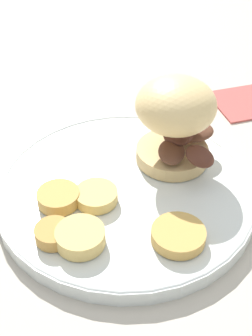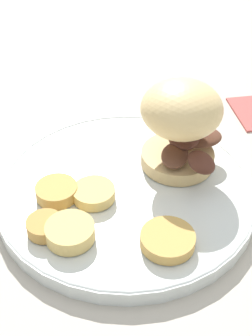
{
  "view_description": "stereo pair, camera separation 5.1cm",
  "coord_description": "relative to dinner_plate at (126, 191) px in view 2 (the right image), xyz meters",
  "views": [
    {
      "loc": [
        0.09,
        -0.38,
        0.37
      ],
      "look_at": [
        0.0,
        0.0,
        0.04
      ],
      "focal_mm": 50.0,
      "sensor_mm": 36.0,
      "label": 1
    },
    {
      "loc": [
        0.14,
        -0.37,
        0.37
      ],
      "look_at": [
        0.0,
        0.0,
        0.04
      ],
      "focal_mm": 50.0,
      "sensor_mm": 36.0,
      "label": 2
    }
  ],
  "objects": [
    {
      "name": "potato_round_4",
      "position": [
        0.07,
        -0.07,
        0.01
      ],
      "size": [
        0.05,
        0.05,
        0.01
      ],
      "primitive_type": "cylinder",
      "color": "tan",
      "rests_on": "dinner_plate"
    },
    {
      "name": "potato_round_1",
      "position": [
        -0.03,
        -0.03,
        0.01
      ],
      "size": [
        0.05,
        0.05,
        0.01
      ],
      "primitive_type": "cylinder",
      "color": "#DBB766",
      "rests_on": "dinner_plate"
    },
    {
      "name": "potato_round_0",
      "position": [
        -0.05,
        -0.09,
        0.02
      ],
      "size": [
        0.04,
        0.04,
        0.01
      ],
      "primitive_type": "cylinder",
      "color": "#BC8942",
      "rests_on": "dinner_plate"
    },
    {
      "name": "dinner_plate",
      "position": [
        0.0,
        0.0,
        0.0
      ],
      "size": [
        0.29,
        0.29,
        0.02
      ],
      "color": "silver",
      "rests_on": "ground_plane"
    },
    {
      "name": "ground_plane",
      "position": [
        0.0,
        0.0,
        -0.01
      ],
      "size": [
        4.0,
        4.0,
        0.0
      ],
      "primitive_type": "plane",
      "color": "#B2A899"
    },
    {
      "name": "potato_round_2",
      "position": [
        -0.06,
        -0.04,
        0.02
      ],
      "size": [
        0.05,
        0.05,
        0.01
      ],
      "primitive_type": "cylinder",
      "color": "tan",
      "rests_on": "dinner_plate"
    },
    {
      "name": "sandwich",
      "position": [
        0.04,
        0.06,
        0.07
      ],
      "size": [
        0.1,
        0.11,
        0.11
      ],
      "color": "tan",
      "rests_on": "dinner_plate"
    },
    {
      "name": "potato_round_3",
      "position": [
        -0.02,
        -0.09,
        0.02
      ],
      "size": [
        0.05,
        0.05,
        0.02
      ],
      "primitive_type": "cylinder",
      "color": "#DBB766",
      "rests_on": "dinner_plate"
    }
  ]
}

